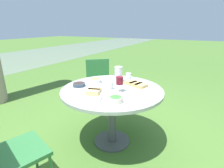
# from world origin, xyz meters

# --- Properties ---
(ground_plane) EXTENTS (40.00, 40.00, 0.00)m
(ground_plane) POSITION_xyz_m (0.00, 0.00, 0.00)
(ground_plane) COLOR #446B2B
(dining_table) EXTENTS (1.24, 1.24, 0.75)m
(dining_table) POSITION_xyz_m (0.00, 0.00, 0.64)
(dining_table) COLOR #4C4C51
(dining_table) RESTS_ON ground_plane
(chair_near_left) EXTENTS (0.60, 0.61, 0.89)m
(chair_near_left) POSITION_xyz_m (0.89, 0.75, 0.52)
(chair_near_left) COLOR #2D6B38
(chair_near_left) RESTS_ON ground_plane
(chair_near_right) EXTENTS (0.54, 0.55, 0.89)m
(chair_near_right) POSITION_xyz_m (-1.13, 0.38, 0.52)
(chair_near_right) COLOR #2D6B38
(chair_near_right) RESTS_ON ground_plane
(water_pitcher) EXTENTS (0.11, 0.11, 0.21)m
(water_pitcher) POSITION_xyz_m (0.28, 0.05, 0.86)
(water_pitcher) COLOR silver
(water_pitcher) RESTS_ON dining_table
(wine_glass) EXTENTS (0.08, 0.08, 0.18)m
(wine_glass) POSITION_xyz_m (-0.05, -0.12, 0.88)
(wine_glass) COLOR silver
(wine_glass) RESTS_ON dining_table
(platter_bread_main) EXTENTS (0.39, 0.31, 0.07)m
(platter_bread_main) POSITION_xyz_m (-0.28, 0.08, 0.78)
(platter_bread_main) COLOR white
(platter_bread_main) RESTS_ON dining_table
(platter_charcuterie) EXTENTS (0.32, 0.41, 0.06)m
(platter_charcuterie) POSITION_xyz_m (0.19, -0.23, 0.78)
(platter_charcuterie) COLOR white
(platter_charcuterie) RESTS_ON dining_table
(bowl_fries) EXTENTS (0.17, 0.17, 0.05)m
(bowl_fries) POSITION_xyz_m (0.12, 0.32, 0.78)
(bowl_fries) COLOR silver
(bowl_fries) RESTS_ON dining_table
(bowl_salad) EXTENTS (0.15, 0.15, 0.06)m
(bowl_salad) POSITION_xyz_m (-0.33, -0.22, 0.78)
(bowl_salad) COLOR beige
(bowl_salad) RESTS_ON dining_table
(bowl_olives) EXTENTS (0.16, 0.16, 0.04)m
(bowl_olives) POSITION_xyz_m (-0.11, 0.41, 0.78)
(bowl_olives) COLOR #334256
(bowl_olives) RESTS_ON dining_table
(cup_water_near) EXTENTS (0.07, 0.07, 0.11)m
(cup_water_near) POSITION_xyz_m (0.41, -0.04, 0.80)
(cup_water_near) COLOR silver
(cup_water_near) RESTS_ON dining_table
(cup_water_far) EXTENTS (0.07, 0.07, 0.09)m
(cup_water_far) POSITION_xyz_m (-0.02, 0.01, 0.80)
(cup_water_far) COLOR silver
(cup_water_far) RESTS_ON dining_table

